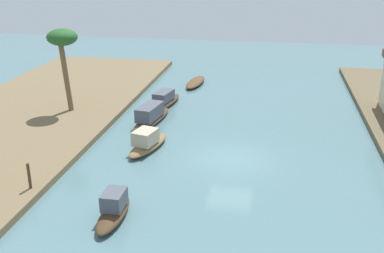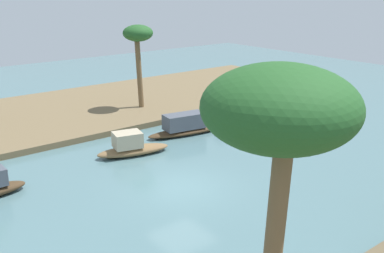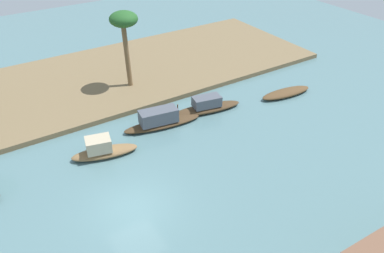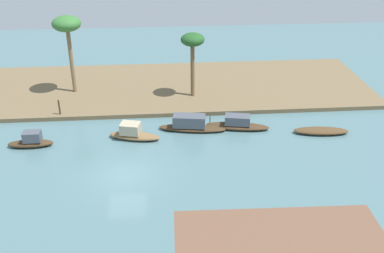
% 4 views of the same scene
% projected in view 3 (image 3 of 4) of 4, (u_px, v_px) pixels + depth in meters
% --- Properties ---
extents(river_water, '(72.64, 72.64, 0.00)m').
position_uv_depth(river_water, '(134.00, 208.00, 19.68)').
color(river_water, slate).
rests_on(river_water, ground).
extents(riverbank_left, '(44.08, 12.09, 0.36)m').
position_uv_depth(riverbank_left, '(51.00, 92.00, 29.66)').
color(riverbank_left, brown).
rests_on(riverbank_left, ground).
extents(sampan_open_hull, '(5.33, 2.00, 1.27)m').
position_uv_depth(sampan_open_hull, '(160.00, 120.00, 25.68)').
color(sampan_open_hull, '#47331E').
rests_on(sampan_open_hull, river_water).
extents(sampan_near_left_bank, '(4.29, 1.57, 0.45)m').
position_uv_depth(sampan_near_left_bank, '(286.00, 93.00, 29.41)').
color(sampan_near_left_bank, brown).
rests_on(sampan_near_left_bank, river_water).
extents(sampan_with_tall_canopy, '(5.08, 2.13, 1.14)m').
position_uv_depth(sampan_with_tall_canopy, '(207.00, 106.00, 27.38)').
color(sampan_with_tall_canopy, '#47331E').
rests_on(sampan_with_tall_canopy, river_water).
extents(sampan_with_red_awning, '(4.03, 2.04, 1.27)m').
position_uv_depth(sampan_with_red_awning, '(103.00, 149.00, 23.02)').
color(sampan_with_red_awning, brown).
rests_on(sampan_with_red_awning, river_water).
extents(palm_tree_left_near, '(2.03, 2.03, 5.63)m').
position_uv_depth(palm_tree_left_near, '(124.00, 23.00, 27.74)').
color(palm_tree_left_near, brown).
rests_on(palm_tree_left_near, riverbank_left).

